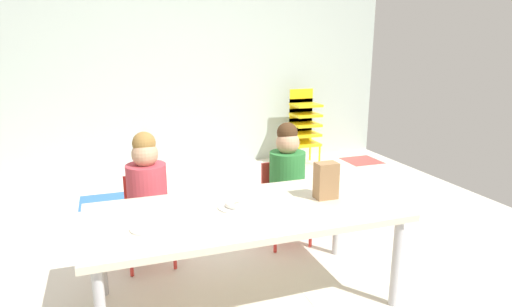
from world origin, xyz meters
TOP-DOWN VIEW (x-y plane):
  - ground_plane at (-0.00, -0.00)m, footprint 5.30×4.72m
  - back_wall at (0.00, 2.36)m, footprint 5.30×0.10m
  - craft_table at (-0.11, -0.66)m, footprint 1.74×0.79m
  - seated_child_near_camera at (-0.59, -0.03)m, footprint 0.32×0.32m
  - seated_child_middle_seat at (0.41, -0.03)m, footprint 0.34×0.34m
  - kid_chair_yellow_stack at (1.49, 1.95)m, footprint 0.32×0.30m
  - paper_bag_brown at (0.40, -0.64)m, footprint 0.13×0.09m
  - paper_plate_near_edge at (-0.17, -0.62)m, footprint 0.18×0.18m
  - paper_plate_center_table at (-0.65, -0.74)m, footprint 0.18×0.18m
  - donut_powdered_on_plate at (-0.17, -0.62)m, footprint 0.10×0.10m

SIDE VIEW (x-z plane):
  - ground_plane at x=0.00m, z-range -0.02..0.00m
  - kid_chair_yellow_stack at x=1.49m, z-range 0.06..0.98m
  - craft_table at x=-0.11m, z-range 0.24..0.81m
  - seated_child_near_camera at x=-0.59m, z-range 0.10..1.01m
  - seated_child_middle_seat at x=0.41m, z-range 0.10..1.01m
  - paper_plate_near_edge at x=-0.17m, z-range 0.57..0.58m
  - paper_plate_center_table at x=-0.65m, z-range 0.57..0.58m
  - donut_powdered_on_plate at x=-0.17m, z-range 0.58..0.61m
  - paper_bag_brown at x=0.40m, z-range 0.57..0.79m
  - back_wall at x=0.00m, z-range 0.00..2.50m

